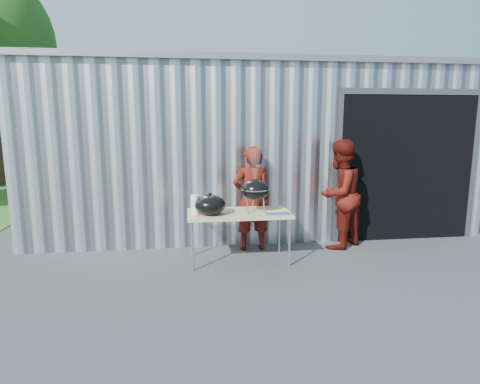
{
  "coord_description": "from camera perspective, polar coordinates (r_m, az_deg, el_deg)",
  "views": [
    {
      "loc": [
        -0.47,
        -4.74,
        2.07
      ],
      "look_at": [
        0.29,
        0.93,
        1.05
      ],
      "focal_mm": 30.0,
      "sensor_mm": 36.0,
      "label": 1
    }
  ],
  "objects": [
    {
      "name": "ground",
      "position": [
        5.19,
        -1.87,
        -13.4
      ],
      "size": [
        80.0,
        80.0,
        0.0
      ],
      "primitive_type": "plane",
      "color": "#353537"
    },
    {
      "name": "building",
      "position": [
        9.44,
        0.82,
        6.89
      ],
      "size": [
        8.2,
        6.2,
        3.1
      ],
      "color": "silver",
      "rests_on": "ground"
    },
    {
      "name": "folding_table",
      "position": [
        5.88,
        -0.18,
        -3.27
      ],
      "size": [
        1.5,
        0.75,
        0.75
      ],
      "color": "tan",
      "rests_on": "ground"
    },
    {
      "name": "kettle_grill",
      "position": [
        5.8,
        2.13,
        1.21
      ],
      "size": [
        0.41,
        0.41,
        0.93
      ],
      "color": "black",
      "rests_on": "folding_table"
    },
    {
      "name": "grill_lid",
      "position": [
        5.71,
        -4.27,
        -1.83
      ],
      "size": [
        0.44,
        0.44,
        0.32
      ],
      "color": "black",
      "rests_on": "folding_table"
    },
    {
      "name": "paper_towels",
      "position": [
        5.75,
        -6.42,
        -1.81
      ],
      "size": [
        0.12,
        0.12,
        0.28
      ],
      "primitive_type": "cylinder",
      "color": "white",
      "rests_on": "folding_table"
    },
    {
      "name": "white_tub",
      "position": [
        5.99,
        -5.62,
        -2.19
      ],
      "size": [
        0.2,
        0.15,
        0.1
      ],
      "primitive_type": "cube",
      "color": "white",
      "rests_on": "folding_table"
    },
    {
      "name": "foil_box",
      "position": [
        5.72,
        5.33,
        -2.97
      ],
      "size": [
        0.32,
        0.05,
        0.06
      ],
      "color": "#1B4DB2",
      "rests_on": "folding_table"
    },
    {
      "name": "person_cook",
      "position": [
        6.41,
        1.68,
        -0.96
      ],
      "size": [
        0.63,
        0.44,
        1.68
      ],
      "primitive_type": "imported",
      "rotation": [
        0.0,
        0.0,
        3.2
      ],
      "color": "#4F100A",
      "rests_on": "ground"
    },
    {
      "name": "person_bystander",
      "position": [
        6.73,
        13.93,
        -0.31
      ],
      "size": [
        1.09,
        1.05,
        1.78
      ],
      "primitive_type": "imported",
      "rotation": [
        0.0,
        0.0,
        3.76
      ],
      "color": "#4F100A",
      "rests_on": "ground"
    }
  ]
}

